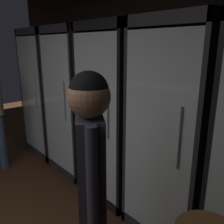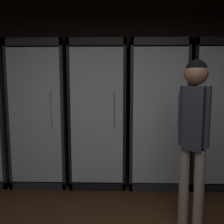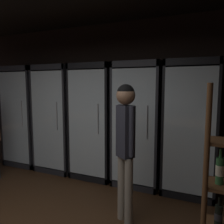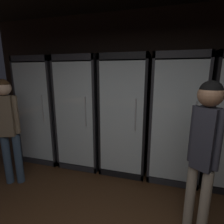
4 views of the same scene
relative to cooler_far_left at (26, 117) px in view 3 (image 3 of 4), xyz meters
name	(u,v)px [view 3 (image 3 of 4)]	position (x,y,z in m)	size (l,w,h in m)	color
wall_back	(112,100)	(1.87, 0.29, 0.39)	(6.00, 0.06, 2.80)	black
cooler_far_left	(26,117)	(0.00, 0.00, 0.00)	(0.78, 0.59, 2.06)	#2B2B30
cooler_left	(58,119)	(0.83, 0.00, 0.00)	(0.78, 0.59, 2.06)	#2B2B30
cooler_center	(95,122)	(1.66, 0.00, 0.00)	(0.78, 0.59, 2.06)	black
cooler_right	(139,125)	(2.49, 0.00, 0.01)	(0.78, 0.59, 2.06)	#2B2B30
cooler_far_right	(191,129)	(3.32, 0.00, 0.00)	(0.78, 0.59, 2.06)	black
shopper_far	(125,136)	(2.68, -1.15, 0.08)	(0.26, 0.23, 1.70)	gray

